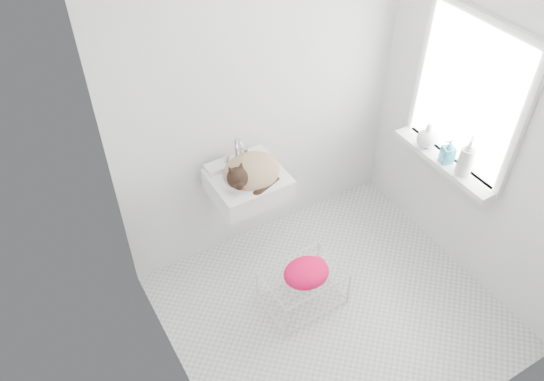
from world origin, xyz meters
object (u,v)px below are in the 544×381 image
bottle_a (461,174)px  bottle_b (445,161)px  sink (248,176)px  wire_rack (303,289)px  bottle_c (425,146)px  cat (251,172)px

bottle_a → bottle_b: bottle_a is taller
sink → wire_rack: sink is taller
sink → bottle_c: size_ratio=2.70×
sink → bottle_b: bearing=-24.0°
wire_rack → bottle_c: 1.36m
bottle_b → bottle_c: size_ratio=0.97×
cat → bottle_b: bearing=-28.5°
bottle_c → bottle_a: bearing=-90.0°
sink → bottle_b: 1.38m
wire_rack → bottle_a: bearing=-8.4°
wire_rack → bottle_b: bottle_b is taller
cat → bottle_a: (1.25, -0.70, -0.04)m
cat → bottle_b: (1.25, -0.55, -0.04)m
bottle_a → bottle_b: 0.15m
bottle_c → wire_rack: bearing=-170.3°
sink → bottle_a: (1.27, -0.72, 0.00)m
cat → bottle_b: cat is taller
cat → bottle_a: bearing=-34.1°
bottle_c → cat: bearing=165.0°
bottle_a → bottle_c: 0.36m
sink → bottle_a: bearing=-29.5°
sink → bottle_a: 1.45m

